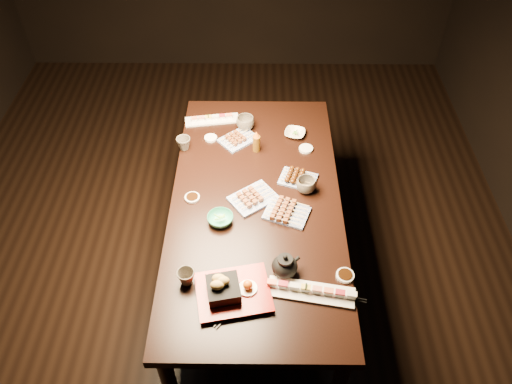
% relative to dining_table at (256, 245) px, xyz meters
% --- Properties ---
extents(ground, '(5.00, 5.00, 0.00)m').
position_rel_dining_table_xyz_m(ground, '(-0.24, 0.10, -0.38)').
color(ground, black).
rests_on(ground, ground).
extents(dining_table, '(1.09, 1.89, 0.75)m').
position_rel_dining_table_xyz_m(dining_table, '(0.00, 0.00, 0.00)').
color(dining_table, black).
rests_on(dining_table, ground).
extents(sushi_platter_near, '(0.40, 0.17, 0.05)m').
position_rel_dining_table_xyz_m(sushi_platter_near, '(0.25, -0.56, 0.40)').
color(sushi_platter_near, white).
rests_on(sushi_platter_near, dining_table).
extents(sushi_platter_far, '(0.34, 0.14, 0.04)m').
position_rel_dining_table_xyz_m(sushi_platter_far, '(-0.28, 0.69, 0.40)').
color(sushi_platter_far, white).
rests_on(sushi_platter_far, dining_table).
extents(yakitori_plate_center, '(0.29, 0.28, 0.06)m').
position_rel_dining_table_xyz_m(yakitori_plate_center, '(-0.01, 0.01, 0.40)').
color(yakitori_plate_center, '#828EB6').
rests_on(yakitori_plate_center, dining_table).
extents(yakitori_plate_right, '(0.26, 0.23, 0.06)m').
position_rel_dining_table_xyz_m(yakitori_plate_right, '(0.16, -0.09, 0.40)').
color(yakitori_plate_right, '#828EB6').
rests_on(yakitori_plate_right, dining_table).
extents(yakitori_plate_left, '(0.26, 0.25, 0.05)m').
position_rel_dining_table_xyz_m(yakitori_plate_left, '(-0.11, 0.50, 0.40)').
color(yakitori_plate_left, '#828EB6').
rests_on(yakitori_plate_left, dining_table).
extents(tsukune_plate, '(0.23, 0.20, 0.05)m').
position_rel_dining_table_xyz_m(tsukune_plate, '(0.23, 0.16, 0.40)').
color(tsukune_plate, '#828EB6').
rests_on(tsukune_plate, dining_table).
extents(edamame_bowl_green, '(0.13, 0.13, 0.04)m').
position_rel_dining_table_xyz_m(edamame_bowl_green, '(-0.18, -0.14, 0.40)').
color(edamame_bowl_green, '#339C74').
rests_on(edamame_bowl_green, dining_table).
extents(edamame_bowl_cream, '(0.15, 0.15, 0.03)m').
position_rel_dining_table_xyz_m(edamame_bowl_cream, '(0.23, 0.55, 0.39)').
color(edamame_bowl_cream, beige).
rests_on(edamame_bowl_cream, dining_table).
extents(tempura_tray, '(0.37, 0.32, 0.12)m').
position_rel_dining_table_xyz_m(tempura_tray, '(-0.10, -0.57, 0.44)').
color(tempura_tray, black).
rests_on(tempura_tray, dining_table).
extents(teacup_near_left, '(0.10, 0.10, 0.08)m').
position_rel_dining_table_xyz_m(teacup_near_left, '(-0.31, -0.51, 0.41)').
color(teacup_near_left, '#534C40').
rests_on(teacup_near_left, dining_table).
extents(teacup_mid_right, '(0.11, 0.11, 0.08)m').
position_rel_dining_table_xyz_m(teacup_mid_right, '(0.27, 0.08, 0.42)').
color(teacup_mid_right, '#534C40').
rests_on(teacup_mid_right, dining_table).
extents(teacup_far_left, '(0.11, 0.11, 0.08)m').
position_rel_dining_table_xyz_m(teacup_far_left, '(-0.43, 0.42, 0.41)').
color(teacup_far_left, '#534C40').
rests_on(teacup_far_left, dining_table).
extents(teacup_far_right, '(0.14, 0.14, 0.09)m').
position_rel_dining_table_xyz_m(teacup_far_right, '(-0.07, 0.61, 0.42)').
color(teacup_far_right, '#534C40').
rests_on(teacup_far_right, dining_table).
extents(teapot, '(0.20, 0.20, 0.12)m').
position_rel_dining_table_xyz_m(teapot, '(0.14, -0.45, 0.44)').
color(teapot, black).
rests_on(teapot, dining_table).
extents(condiment_bottle, '(0.06, 0.06, 0.14)m').
position_rel_dining_table_xyz_m(condiment_bottle, '(-0.00, 0.41, 0.44)').
color(condiment_bottle, '#653E0D').
rests_on(condiment_bottle, dining_table).
extents(sauce_dish_west, '(0.10, 0.10, 0.01)m').
position_rel_dining_table_xyz_m(sauce_dish_west, '(-0.34, 0.02, 0.38)').
color(sauce_dish_west, white).
rests_on(sauce_dish_west, dining_table).
extents(sauce_dish_east, '(0.11, 0.11, 0.01)m').
position_rel_dining_table_xyz_m(sauce_dish_east, '(0.29, 0.42, 0.38)').
color(sauce_dish_east, white).
rests_on(sauce_dish_east, dining_table).
extents(sauce_dish_se, '(0.11, 0.11, 0.01)m').
position_rel_dining_table_xyz_m(sauce_dish_se, '(0.42, -0.47, 0.38)').
color(sauce_dish_se, white).
rests_on(sauce_dish_se, dining_table).
extents(sauce_dish_nw, '(0.09, 0.09, 0.01)m').
position_rel_dining_table_xyz_m(sauce_dish_nw, '(-0.28, 0.51, 0.38)').
color(sauce_dish_nw, white).
rests_on(sauce_dish_nw, dining_table).
extents(chopsticks_near, '(0.17, 0.20, 0.01)m').
position_rel_dining_table_xyz_m(chopsticks_near, '(-0.09, -0.65, 0.38)').
color(chopsticks_near, black).
rests_on(chopsticks_near, dining_table).
extents(chopsticks_se, '(0.24, 0.08, 0.01)m').
position_rel_dining_table_xyz_m(chopsticks_se, '(0.38, -0.58, 0.38)').
color(chopsticks_se, black).
rests_on(chopsticks_se, dining_table).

